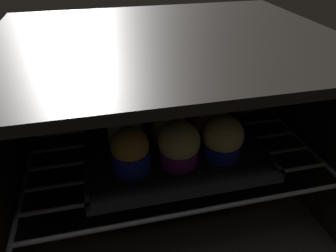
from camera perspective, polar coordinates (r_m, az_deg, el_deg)
The scene contains 12 objects.
oven_cavity at distance 64.96cm, azimuth -0.86°, elevation 1.64°, with size 59.00×47.00×37.00cm.
oven_rack at distance 63.40cm, azimuth -0.01°, elevation -2.94°, with size 54.80×42.00×0.80cm.
baking_tray at distance 62.74cm, azimuth 0.00°, elevation -2.16°, with size 33.04×33.04×2.20cm.
muffin_row0_col0 at distance 52.60cm, azimuth -7.02°, elevation -4.66°, with size 6.74×6.74×8.10cm.
muffin_row0_col1 at distance 53.67cm, azimuth 2.44°, elevation -3.47°, with size 7.38×7.38×8.25cm.
muffin_row0_col2 at distance 56.06cm, azimuth 10.15°, elevation -2.30°, with size 7.37×7.37×8.18cm.
muffin_row1_col0 at distance 59.06cm, azimuth -8.02°, elevation -0.10°, with size 6.92×6.92×8.18cm.
muffin_row1_col1 at distance 60.07cm, azimuth 0.03°, elevation 0.90°, with size 6.89×6.89×8.00cm.
muffin_row1_col2 at distance 62.43cm, azimuth 7.73°, elevation 1.83°, with size 7.01×7.01×7.92cm.
muffin_row2_col0 at distance 66.30cm, azimuth -8.31°, elevation 3.81°, with size 6.74×6.74×8.16cm.
muffin_row2_col1 at distance 67.38cm, azimuth -1.28°, elevation 4.74°, with size 6.74×6.74×7.90cm.
muffin_row2_col2 at distance 69.22cm, azimuth 5.13°, elevation 5.32°, with size 6.74×6.74×8.14cm.
Camera 1 is at (-11.60, -27.91, 50.95)cm, focal length 32.85 mm.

